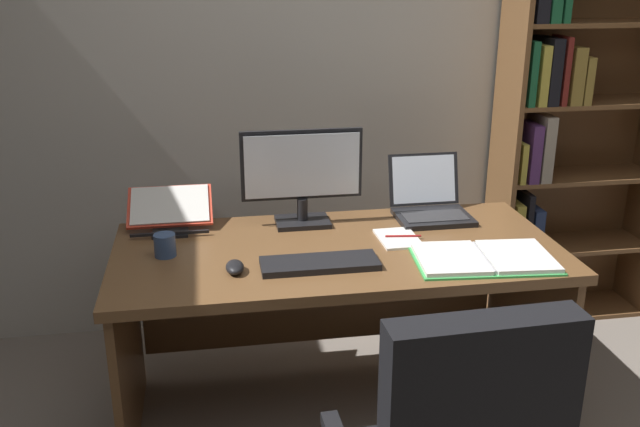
{
  "coord_description": "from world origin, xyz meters",
  "views": [
    {
      "loc": [
        -0.65,
        -1.46,
        1.76
      ],
      "look_at": [
        -0.26,
        0.89,
        0.9
      ],
      "focal_mm": 39.2,
      "sensor_mm": 36.0,
      "label": 1
    }
  ],
  "objects": [
    {
      "name": "desk",
      "position": [
        -0.18,
        1.02,
        0.55
      ],
      "size": [
        1.69,
        0.8,
        0.75
      ],
      "color": "brown",
      "rests_on": "ground"
    },
    {
      "name": "reading_stand_with_book",
      "position": [
        -0.82,
        1.28,
        0.82
      ],
      "size": [
        0.34,
        0.27,
        0.14
      ],
      "color": "black",
      "rests_on": "desk"
    },
    {
      "name": "monitor",
      "position": [
        -0.28,
        1.22,
        0.95
      ],
      "size": [
        0.49,
        0.16,
        0.4
      ],
      "color": "black",
      "rests_on": "desk"
    },
    {
      "name": "computer_mouse",
      "position": [
        -0.58,
        0.78,
        0.77
      ],
      "size": [
        0.06,
        0.1,
        0.04
      ],
      "primitive_type": "ellipsoid",
      "color": "black",
      "rests_on": "desk"
    },
    {
      "name": "laptop",
      "position": [
        0.27,
        1.22,
        0.8
      ],
      "size": [
        0.31,
        0.31,
        0.24
      ],
      "color": "black",
      "rests_on": "desk"
    },
    {
      "name": "notepad",
      "position": [
        0.06,
        0.98,
        0.75
      ],
      "size": [
        0.16,
        0.21,
        0.01
      ],
      "primitive_type": "cube",
      "rotation": [
        0.0,
        0.0,
        0.03
      ],
      "color": "silver",
      "rests_on": "desk"
    },
    {
      "name": "keyboard",
      "position": [
        -0.28,
        0.78,
        0.76
      ],
      "size": [
        0.42,
        0.15,
        0.02
      ],
      "primitive_type": "cube",
      "color": "black",
      "rests_on": "desk"
    },
    {
      "name": "coffee_mug",
      "position": [
        -0.83,
        0.97,
        0.79
      ],
      "size": [
        0.08,
        0.08,
        0.09
      ],
      "primitive_type": "cylinder",
      "color": "#334C7A",
      "rests_on": "desk"
    },
    {
      "name": "pen",
      "position": [
        0.08,
        0.98,
        0.76
      ],
      "size": [
        0.14,
        0.03,
        0.01
      ],
      "primitive_type": "cylinder",
      "rotation": [
        0.0,
        1.57,
        -0.14
      ],
      "color": "maroon",
      "rests_on": "notepad"
    },
    {
      "name": "wall_back",
      "position": [
        0.0,
        1.88,
        1.42
      ],
      "size": [
        5.13,
        0.12,
        2.84
      ],
      "primitive_type": "cube",
      "color": "#B2ADA3",
      "rests_on": "ground"
    },
    {
      "name": "open_binder",
      "position": [
        0.31,
        0.73,
        0.76
      ],
      "size": [
        0.53,
        0.35,
        0.02
      ],
      "rotation": [
        0.0,
        0.0,
        -0.09
      ],
      "color": "green",
      "rests_on": "desk"
    },
    {
      "name": "bookshelf",
      "position": [
        1.08,
        1.65,
        1.11
      ],
      "size": [
        0.83,
        0.3,
        2.25
      ],
      "color": "brown",
      "rests_on": "ground"
    }
  ]
}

